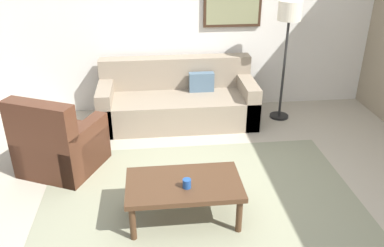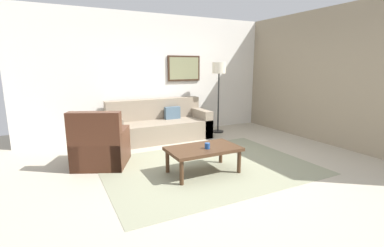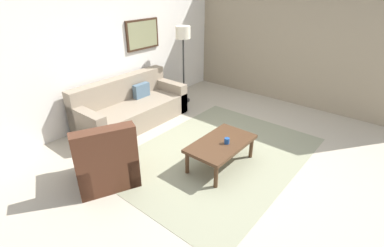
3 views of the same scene
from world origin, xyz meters
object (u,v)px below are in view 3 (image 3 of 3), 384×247
at_px(couch_main, 130,108).
at_px(lamp_standing, 183,40).
at_px(coffee_table, 221,145).
at_px(framed_artwork, 143,34).
at_px(cup, 227,141).
at_px(armchair_leather, 106,163).

distance_m(couch_main, lamp_standing, 1.90).
distance_m(couch_main, coffee_table, 2.28).
bearing_deg(lamp_standing, framed_artwork, 141.83).
bearing_deg(cup, coffee_table, 103.50).
bearing_deg(cup, couch_main, 87.92).
distance_m(armchair_leather, framed_artwork, 3.14).
bearing_deg(armchair_leather, coffee_table, -36.48).
relative_size(couch_main, coffee_table, 2.02).
distance_m(couch_main, armchair_leather, 1.94).
height_order(armchair_leather, cup, armchair_leather).
xyz_separation_m(coffee_table, cup, (0.02, -0.09, 0.10)).
xyz_separation_m(couch_main, framed_artwork, (0.86, 0.43, 1.27)).
relative_size(couch_main, lamp_standing, 1.30).
height_order(couch_main, armchair_leather, armchair_leather).
xyz_separation_m(coffee_table, framed_artwork, (0.96, 2.71, 1.21)).
xyz_separation_m(couch_main, lamp_standing, (1.53, -0.10, 1.11)).
relative_size(armchair_leather, cup, 12.01).
height_order(couch_main, lamp_standing, lamp_standing).
xyz_separation_m(coffee_table, lamp_standing, (1.64, 2.17, 1.05)).
xyz_separation_m(lamp_standing, framed_artwork, (-0.68, 0.53, 0.16)).
height_order(armchair_leather, coffee_table, armchair_leather).
bearing_deg(couch_main, cup, -92.08).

